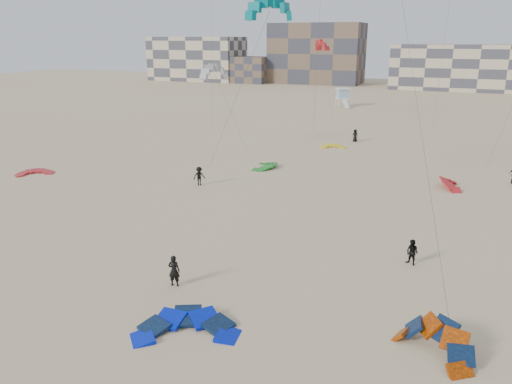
% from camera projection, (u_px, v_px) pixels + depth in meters
% --- Properties ---
extents(ground, '(320.00, 320.00, 0.00)m').
position_uv_depth(ground, '(164.00, 293.00, 28.09)').
color(ground, '#CEB88A').
rests_on(ground, ground).
extents(kite_ground_blue, '(6.37, 6.48, 1.97)m').
position_uv_depth(kite_ground_blue, '(186.00, 332.00, 24.35)').
color(kite_ground_blue, '#0412E9').
rests_on(kite_ground_blue, ground).
extents(kite_ground_orange, '(5.40, 5.40, 3.88)m').
position_uv_depth(kite_ground_orange, '(433.00, 353.00, 22.71)').
color(kite_ground_orange, '#E74800').
rests_on(kite_ground_orange, ground).
extents(kite_ground_red, '(4.94, 4.95, 0.97)m').
position_uv_depth(kite_ground_red, '(35.00, 174.00, 52.53)').
color(kite_ground_red, red).
rests_on(kite_ground_red, ground).
extents(kite_ground_green, '(4.43, 4.20, 1.68)m').
position_uv_depth(kite_ground_green, '(264.00, 167.00, 55.26)').
color(kite_ground_green, '#23912B').
rests_on(kite_ground_green, ground).
extents(kite_ground_red_far, '(3.89, 3.73, 2.93)m').
position_uv_depth(kite_ground_red_far, '(450.00, 188.00, 47.66)').
color(kite_ground_red_far, red).
rests_on(kite_ground_red_far, ground).
extents(kite_ground_yellow, '(3.94, 4.04, 1.00)m').
position_uv_depth(kite_ground_yellow, '(333.00, 148.00, 65.14)').
color(kite_ground_yellow, yellow).
rests_on(kite_ground_yellow, ground).
extents(kitesurfer_main, '(0.77, 0.59, 1.89)m').
position_uv_depth(kitesurfer_main, '(174.00, 271.00, 28.61)').
color(kitesurfer_main, black).
rests_on(kitesurfer_main, ground).
extents(kitesurfer_b, '(1.01, 0.93, 1.66)m').
position_uv_depth(kitesurfer_b, '(412.00, 252.00, 31.31)').
color(kitesurfer_b, black).
rests_on(kitesurfer_b, ground).
extents(kitesurfer_c, '(1.33, 1.31, 1.83)m').
position_uv_depth(kitesurfer_c, '(199.00, 176.00, 48.26)').
color(kitesurfer_c, black).
rests_on(kitesurfer_c, ground).
extents(kitesurfer_e, '(0.92, 0.69, 1.70)m').
position_uv_depth(kitesurfer_e, '(355.00, 135.00, 68.63)').
color(kitesurfer_e, black).
rests_on(kitesurfer_e, ground).
extents(kite_fly_teal_a, '(11.16, 7.94, 15.91)m').
position_uv_depth(kite_fly_teal_a, '(270.00, 10.00, 38.78)').
color(kite_fly_teal_a, '#016F84').
rests_on(kite_fly_teal_a, ground).
extents(kite_fly_grey, '(7.80, 4.91, 9.98)m').
position_uv_depth(kite_fly_grey, '(214.00, 73.00, 60.84)').
color(kite_fly_grey, silver).
rests_on(kite_fly_grey, ground).
extents(kite_fly_red, '(6.98, 10.33, 12.88)m').
position_uv_depth(kite_fly_red, '(322.00, 46.00, 85.31)').
color(kite_fly_red, red).
rests_on(kite_fly_red, ground).
extents(lifeguard_tower_far, '(3.65, 5.67, 3.77)m').
position_uv_depth(lifeguard_tower_far, '(342.00, 98.00, 103.26)').
color(lifeguard_tower_far, white).
rests_on(lifeguard_tower_far, ground).
extents(condo_west_a, '(30.00, 15.00, 14.00)m').
position_uv_depth(condo_west_a, '(197.00, 59.00, 166.36)').
color(condo_west_a, beige).
rests_on(condo_west_a, ground).
extents(condo_west_b, '(28.00, 14.00, 18.00)m').
position_uv_depth(condo_west_b, '(317.00, 54.00, 154.56)').
color(condo_west_b, brown).
rests_on(condo_west_b, ground).
extents(condo_mid, '(32.00, 16.00, 12.00)m').
position_uv_depth(condo_mid, '(453.00, 67.00, 137.19)').
color(condo_mid, beige).
rests_on(condo_mid, ground).
extents(condo_fill_left, '(12.00, 10.00, 8.00)m').
position_uv_depth(condo_fill_left, '(250.00, 70.00, 158.12)').
color(condo_fill_left, brown).
rests_on(condo_fill_left, ground).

